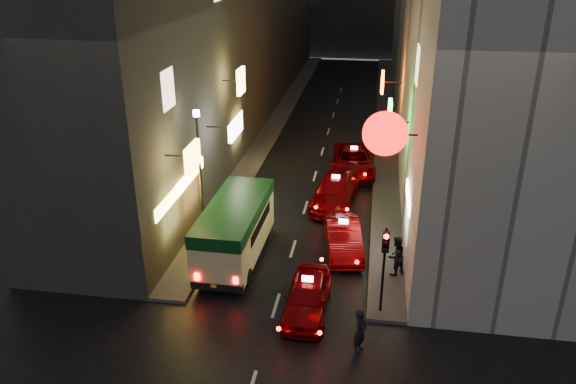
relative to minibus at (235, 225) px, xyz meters
The scene contains 13 objects.
building_left 24.14m from the minibus, 104.20° to the left, with size 7.60×52.00×18.00m.
building_right 25.66m from the minibus, 65.11° to the left, with size 8.10×52.00×18.00m.
sidewalk_left 22.46m from the minibus, 94.86° to the left, with size 1.50×52.00×0.15m, color #4B4946.
sidewalk_right 23.33m from the minibus, 73.51° to the left, with size 1.50×52.00×0.15m, color #4B4946.
minibus is the anchor object (origin of this frame).
taxi_near 5.01m from the minibus, 43.08° to the right, with size 2.10×5.03×1.76m.
taxi_second 4.93m from the minibus, 18.00° to the left, with size 2.98×5.46×1.82m.
taxi_third 7.64m from the minibus, 59.39° to the left, with size 2.79×5.70×1.92m.
taxi_far 12.26m from the minibus, 67.91° to the left, with size 2.65×5.64×1.92m.
pedestrian_crossing 7.84m from the minibus, 43.54° to the right, with size 0.63×0.41×1.92m, color black.
pedestrian_sidewalk 6.96m from the minibus, ahead, with size 0.74×0.46×1.97m, color black.
traffic_light 7.19m from the minibus, 26.82° to the right, with size 0.26×0.43×3.50m.
lamp_post 3.04m from the minibus, 144.51° to the left, with size 0.28×0.28×6.22m.
Camera 1 is at (3.30, -9.36, 12.82)m, focal length 35.00 mm.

